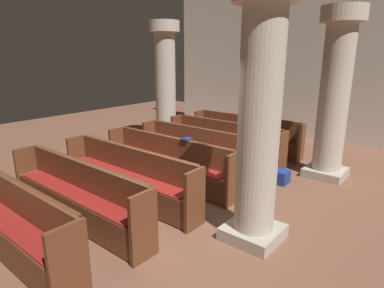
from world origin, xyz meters
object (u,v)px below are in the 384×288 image
Objects in this scene: pew_row_4 at (128,174)px; lectern at (271,129)px; pew_row_5 at (76,192)px; pillar_far_side at (165,81)px; pew_row_3 at (167,160)px; hymn_book at (187,139)px; pillar_aisle_rear at (259,115)px; kneeler_box_blue at (278,176)px; pew_row_1 at (224,140)px; pillar_aisle_side at (335,93)px; pew_row_2 at (199,149)px; pew_row_6 at (7,217)px; pew_row_0 at (245,132)px.

lectern reaches higher than pew_row_4.
pew_row_5 is 0.92× the size of pillar_far_side.
hymn_book is at bearing 28.12° from pew_row_3.
pew_row_5 is 0.92× the size of pillar_aisle_rear.
kneeler_box_blue is at bearing 55.19° from pew_row_4.
kneeler_box_blue is at bearing -18.01° from pew_row_1.
kneeler_box_blue is (-0.63, -0.99, -1.65)m from pillar_aisle_side.
pillar_aisle_rear is at bearing -24.35° from hymn_book.
pillar_aisle_side is at bearing 55.79° from pew_row_4.
pew_row_2 is at bearing 90.00° from pew_row_3.
pillar_aisle_rear is at bearing -33.56° from pillar_far_side.
pew_row_4 reaches higher than kneeler_box_blue.
pillar_aisle_side is (2.36, 4.48, 1.29)m from pew_row_5.
lectern reaches higher than kneeler_box_blue.
pew_row_3 and pew_row_5 have the same top height.
pew_row_5 is 0.92× the size of pillar_aisle_side.
pillar_far_side is 3.55m from hymn_book.
pillar_aisle_side is at bearing 62.26° from pew_row_5.
hymn_book is (0.36, 3.23, 0.45)m from pew_row_6.
pillar_far_side is at bearing 171.33° from pew_row_1.
pillar_aisle_rear is (2.36, -1.73, 1.29)m from pew_row_2.
pillar_aisle_side is (2.36, 2.45, 1.29)m from pew_row_3.
pew_row_0 reaches higher than kneeler_box_blue.
pew_row_2 is 3.05m from pillar_aisle_side.
pew_row_4 is at bearing -124.21° from pillar_aisle_side.
pew_row_2 is at bearing 113.48° from hymn_book.
pew_row_0 is 1.00× the size of pew_row_6.
pillar_aisle_side is 18.71× the size of hymn_book.
pillar_far_side is (-2.31, 4.41, 1.29)m from pew_row_5.
pew_row_0 is 1.00× the size of pew_row_1.
pew_row_4 is 0.92× the size of pillar_aisle_side.
pew_row_5 is at bearing -90.00° from pew_row_3.
pillar_aisle_rear is (4.66, -3.09, 0.00)m from pillar_far_side.
pew_row_1 is 17.13× the size of hymn_book.
pew_row_6 is (0.00, -5.07, 0.00)m from pew_row_1.
pew_row_3 is 0.61m from hymn_book.
pew_row_4 is at bearing -90.00° from pew_row_2.
pew_row_2 is 4.06m from pew_row_6.
pillar_far_side is at bearing 146.44° from pillar_aisle_rear.
pillar_aisle_side is 1.00× the size of pillar_far_side.
pillar_aisle_rear is (2.36, 0.30, 1.29)m from pew_row_4.
pew_row_5 is 1.00× the size of pew_row_6.
pillar_aisle_side is 8.42× the size of kneeler_box_blue.
pillar_aisle_side reaches higher than pew_row_3.
hymn_book reaches higher than pew_row_3.
pew_row_5 is (0.00, -4.06, 0.00)m from pew_row_1.
lectern is 2.99m from kneeler_box_blue.
pew_row_0 is 1.05m from lectern.
pew_row_3 is 3.04m from pew_row_6.
kneeler_box_blue is (-0.63, 2.18, -1.65)m from pillar_aisle_rear.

